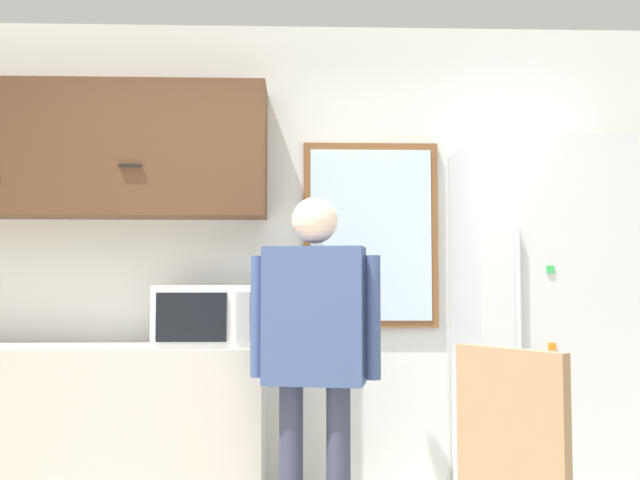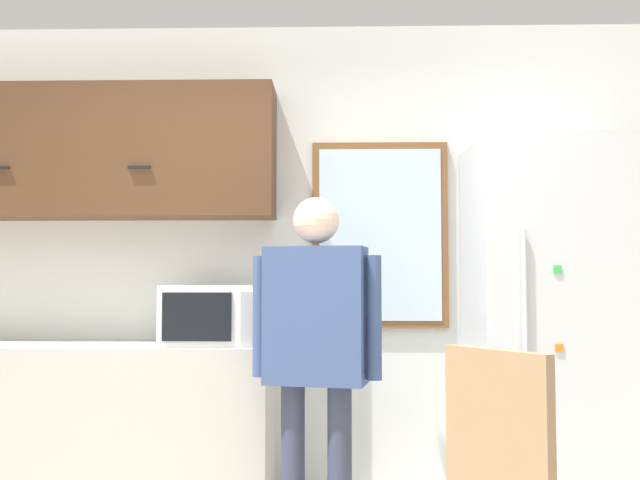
% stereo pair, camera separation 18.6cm
% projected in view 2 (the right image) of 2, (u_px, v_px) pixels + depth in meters
% --- Properties ---
extents(back_wall, '(6.00, 0.06, 2.70)m').
position_uv_depth(back_wall, '(283.00, 259.00, 4.09)').
color(back_wall, silver).
rests_on(back_wall, ground_plane).
extents(counter, '(2.16, 0.58, 0.89)m').
position_uv_depth(counter, '(66.00, 429.00, 3.75)').
color(counter, '#BCB7AD').
rests_on(counter, ground_plane).
extents(upper_cabinets, '(2.16, 0.33, 0.73)m').
position_uv_depth(upper_cabinets, '(80.00, 153.00, 3.97)').
color(upper_cabinets, '#51331E').
extents(microwave, '(0.49, 0.40, 0.31)m').
position_uv_depth(microwave, '(213.00, 315.00, 3.71)').
color(microwave, white).
rests_on(microwave, counter).
extents(person, '(0.59, 0.30, 1.61)m').
position_uv_depth(person, '(316.00, 334.00, 3.26)').
color(person, '#33384C').
rests_on(person, ground_plane).
extents(refrigerator, '(0.78, 0.71, 1.94)m').
position_uv_depth(refrigerator, '(549.00, 331.00, 3.66)').
color(refrigerator, silver).
rests_on(refrigerator, ground_plane).
extents(window, '(0.77, 0.05, 1.05)m').
position_uv_depth(window, '(380.00, 235.00, 4.04)').
color(window, brown).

